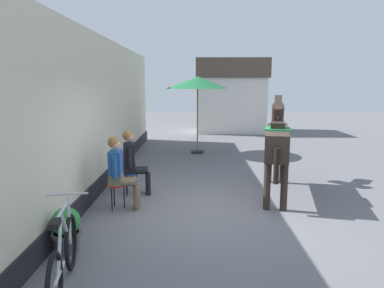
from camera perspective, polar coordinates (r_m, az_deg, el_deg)
ground_plane at (r=9.71m, az=2.45°, el=-4.33°), size 40.00×40.00×0.00m
pub_facade_wall at (r=8.26m, az=-15.08°, el=3.70°), size 0.34×14.00×3.40m
distant_cottage at (r=17.72m, az=6.14°, el=7.84°), size 3.40×2.60×3.50m
seated_visitor_near at (r=6.79m, az=-11.57°, el=-3.92°), size 0.61×0.49×1.39m
seated_visitor_far at (r=7.61m, az=-9.50°, el=-2.39°), size 0.61×0.49×1.39m
saddled_horse_center at (r=7.77m, az=13.45°, el=0.59°), size 0.95×2.95×2.06m
flower_planter_nearest at (r=5.44m, az=-19.46°, el=-12.66°), size 0.43×0.43×0.64m
flower_planter_farthest at (r=9.40m, az=-10.60°, el=-2.87°), size 0.43×0.43×0.64m
leaning_bicycle at (r=4.47m, az=-19.84°, el=-16.85°), size 0.52×1.74×1.02m
cafe_parasol at (r=11.99m, az=0.89°, el=9.74°), size 2.10×2.10×2.58m
satchel_bag at (r=8.65m, az=-9.99°, el=-5.55°), size 0.18×0.30×0.20m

